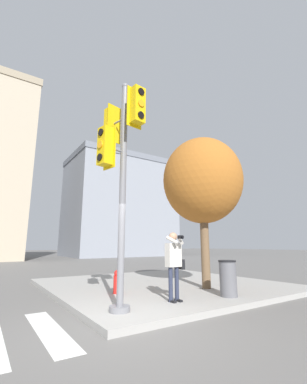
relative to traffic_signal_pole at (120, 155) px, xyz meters
The scene contains 8 objects.
ground_plane 3.71m from the traffic_signal_pole, 102.20° to the right, with size 160.00×160.00×0.00m, color slate.
sidewalk_corner 5.79m from the traffic_signal_pole, 41.57° to the left, with size 8.00×8.00×0.15m.
traffic_signal_pole is the anchor object (origin of this frame).
person_photographer 3.03m from the traffic_signal_pole, ahead, with size 0.58×0.54×1.74m.
street_tree 4.04m from the traffic_signal_pole, 16.71° to the left, with size 2.82×2.82×5.25m.
fire_hydrant 3.89m from the traffic_signal_pole, 63.56° to the left, with size 0.21×0.27×0.67m.
trash_bin 4.55m from the traffic_signal_pole, ahead, with size 0.49×0.49×0.98m.
building_right 32.86m from the traffic_signal_pole, 63.93° to the left, with size 14.90×10.44×14.28m.
Camera 1 is at (-2.46, -4.84, 1.57)m, focal length 24.00 mm.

